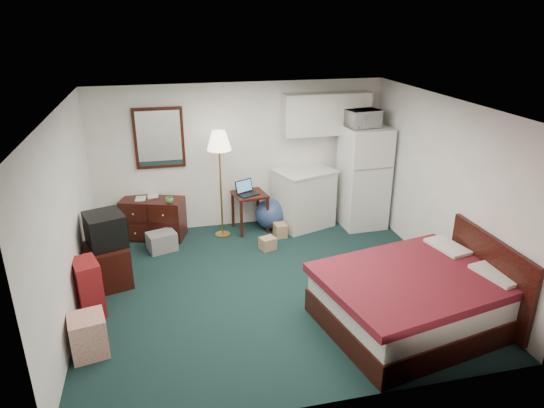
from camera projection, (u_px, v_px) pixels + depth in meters
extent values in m
cube|color=black|center=(271.00, 286.00, 6.75)|extent=(5.00, 4.50, 0.01)
cube|color=silver|center=(270.00, 106.00, 5.83)|extent=(5.00, 4.50, 0.01)
cube|color=silver|center=(241.00, 156.00, 8.33)|extent=(5.00, 0.01, 2.50)
cube|color=silver|center=(328.00, 293.00, 4.26)|extent=(5.00, 0.01, 2.50)
cube|color=silver|center=(66.00, 220.00, 5.77)|extent=(0.01, 4.50, 2.50)
cube|color=silver|center=(443.00, 188.00, 6.82)|extent=(0.01, 4.50, 2.50)
sphere|color=navy|center=(270.00, 214.00, 8.48)|extent=(0.68, 0.68, 0.54)
imported|color=silver|center=(363.00, 117.00, 7.99)|extent=(0.58, 0.39, 0.36)
imported|color=#A67D62|center=(135.00, 193.00, 7.92)|extent=(0.17, 0.03, 0.23)
imported|color=#A67D62|center=(147.00, 190.00, 8.02)|extent=(0.18, 0.02, 0.24)
imported|color=#5A9547|center=(169.00, 199.00, 7.80)|extent=(0.13, 0.10, 0.12)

